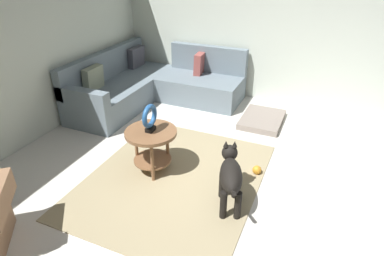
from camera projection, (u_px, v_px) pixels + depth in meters
The scene contains 9 objects.
ground_plane at pixel (227, 207), 3.46m from camera, with size 6.00×6.00×0.10m, color silver.
wall_right at pixel (289, 22), 5.16m from camera, with size 0.12×6.00×2.70m, color silver.
area_rug at pixel (174, 179), 3.80m from camera, with size 2.30×1.90×0.01m, color tan.
sectional_couch at pixel (152, 86), 5.61m from camera, with size 2.20×2.25×0.88m.
side_table at pixel (151, 140), 3.77m from camera, with size 0.60×0.60×0.54m.
torus_sculpture at pixel (150, 117), 3.63m from camera, with size 0.28×0.08×0.33m.
dog_bed_mat at pixel (262, 119), 5.04m from camera, with size 0.80×0.60×0.09m, color gray.
dog at pixel (231, 175), 3.25m from camera, with size 0.81×0.39×0.63m.
dog_toy_ball at pixel (257, 170), 3.87m from camera, with size 0.11×0.11×0.11m, color orange.
Camera 1 is at (-2.57, -0.71, 2.35)m, focal length 30.50 mm.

